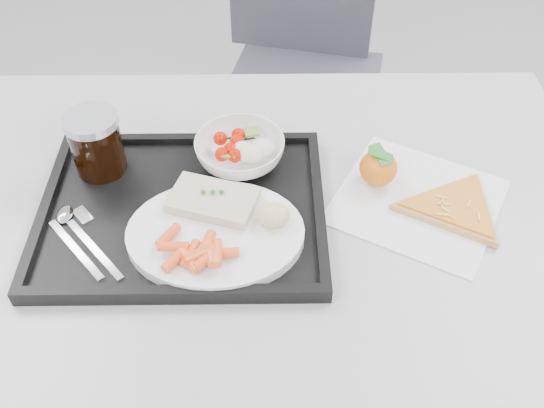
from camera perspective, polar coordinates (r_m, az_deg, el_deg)
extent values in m
cube|color=#BCBCBE|center=(0.99, -2.87, -1.56)|extent=(1.20, 0.80, 0.03)
cylinder|color=#47474C|center=(1.60, -21.72, -1.78)|extent=(0.04, 0.04, 0.72)
cylinder|color=#47474C|center=(1.58, 17.98, -1.48)|extent=(0.04, 0.04, 0.72)
cube|color=#34343C|center=(1.77, 2.85, 10.71)|extent=(0.51, 0.51, 0.04)
cylinder|color=#47474C|center=(1.78, -2.96, 1.09)|extent=(0.03, 0.03, 0.43)
cylinder|color=#47474C|center=(1.80, 8.58, 1.17)|extent=(0.03, 0.03, 0.43)
cylinder|color=#47474C|center=(2.05, -2.71, 8.18)|extent=(0.03, 0.03, 0.43)
cylinder|color=#47474C|center=(2.07, 7.42, 8.19)|extent=(0.03, 0.03, 0.43)
cube|color=black|center=(0.98, -8.35, -0.72)|extent=(0.45, 0.35, 0.01)
cube|color=black|center=(1.09, -7.63, 6.12)|extent=(0.45, 0.02, 0.01)
cube|color=black|center=(0.87, -9.45, -8.13)|extent=(0.45, 0.02, 0.01)
cube|color=black|center=(0.97, 4.42, -0.07)|extent=(0.02, 0.32, 0.01)
cube|color=black|center=(1.03, -20.54, -0.26)|extent=(0.02, 0.32, 0.01)
cylinder|color=white|center=(0.92, -5.33, -2.82)|extent=(0.27, 0.27, 0.02)
cube|color=beige|center=(0.95, -5.59, 0.37)|extent=(0.15, 0.12, 0.02)
sphere|color=#236B1C|center=(0.94, -6.47, 1.13)|extent=(0.01, 0.01, 0.01)
sphere|color=#236B1C|center=(0.94, -5.62, 1.14)|extent=(0.01, 0.01, 0.01)
sphere|color=#236B1C|center=(0.94, -4.77, 1.15)|extent=(0.01, 0.01, 0.01)
ellipsoid|color=tan|center=(0.91, 0.12, -1.05)|extent=(0.06, 0.05, 0.03)
imported|color=white|center=(1.03, -3.04, 4.98)|extent=(0.15, 0.15, 0.05)
cylinder|color=black|center=(1.04, -16.16, 5.29)|extent=(0.08, 0.08, 0.10)
cylinder|color=#A5A8AD|center=(1.01, -16.75, 7.52)|extent=(0.09, 0.09, 0.01)
cube|color=silver|center=(0.95, -18.00, -4.10)|extent=(0.11, 0.12, 0.00)
ellipsoid|color=silver|center=(1.01, -18.93, -0.93)|extent=(0.05, 0.05, 0.01)
cube|color=silver|center=(0.94, -16.38, -4.12)|extent=(0.11, 0.12, 0.00)
cube|color=silver|center=(1.00, -17.38, -1.01)|extent=(0.04, 0.04, 0.00)
cube|color=white|center=(1.02, 13.52, 0.27)|extent=(0.34, 0.33, 0.00)
ellipsoid|color=orange|center=(1.02, 9.97, 3.35)|extent=(0.06, 0.06, 0.06)
cube|color=#236B1C|center=(1.00, 10.18, 4.61)|extent=(0.04, 0.05, 0.02)
cube|color=#236B1C|center=(1.00, 10.18, 4.61)|extent=(0.04, 0.03, 0.02)
cylinder|color=tan|center=(1.02, 16.78, -0.39)|extent=(0.22, 0.22, 0.01)
cylinder|color=#BA4321|center=(1.01, 16.87, -0.08)|extent=(0.20, 0.20, 0.00)
cube|color=#EABC47|center=(1.00, 18.87, -1.11)|extent=(0.01, 0.02, 0.00)
cube|color=#EABC47|center=(0.99, 16.47, -1.13)|extent=(0.02, 0.01, 0.00)
cube|color=#EABC47|center=(1.01, 15.61, 0.64)|extent=(0.02, 0.01, 0.00)
cube|color=#EABC47|center=(1.01, 15.75, 0.15)|extent=(0.01, 0.02, 0.00)
cube|color=#EABC47|center=(0.99, 15.66, -0.98)|extent=(0.02, 0.01, 0.00)
cube|color=#EABC47|center=(0.99, 16.05, -0.57)|extent=(0.01, 0.02, 0.00)
cube|color=#EABC47|center=(1.02, 18.05, 0.03)|extent=(0.01, 0.02, 0.00)
cube|color=#EABC47|center=(1.00, 15.83, 0.00)|extent=(0.02, 0.01, 0.00)
cylinder|color=#F95623|center=(0.88, -7.66, -4.63)|extent=(0.03, 0.05, 0.01)
cylinder|color=#F95623|center=(0.86, -5.81, -4.61)|extent=(0.02, 0.05, 0.01)
cylinder|color=#F95623|center=(0.87, -7.77, -5.30)|extent=(0.04, 0.05, 0.01)
cylinder|color=#F95623|center=(0.86, -5.18, -4.63)|extent=(0.02, 0.04, 0.01)
cylinder|color=#F95623|center=(0.88, -6.22, -3.72)|extent=(0.03, 0.05, 0.01)
cylinder|color=#F95623|center=(0.90, -9.75, -2.95)|extent=(0.04, 0.05, 0.01)
cylinder|color=#F95623|center=(0.87, -4.55, -4.61)|extent=(0.05, 0.02, 0.01)
cylinder|color=#F95623|center=(0.86, -6.91, -4.63)|extent=(0.05, 0.04, 0.01)
cylinder|color=#F95623|center=(0.87, -9.16, -5.16)|extent=(0.04, 0.04, 0.01)
cylinder|color=#F95623|center=(0.86, -6.20, -5.15)|extent=(0.04, 0.04, 0.01)
cylinder|color=#F95623|center=(0.88, -9.27, -3.96)|extent=(0.04, 0.02, 0.01)
sphere|color=#B21400|center=(1.02, -3.92, 5.14)|extent=(0.02, 0.02, 0.02)
sphere|color=#B21400|center=(1.03, -3.32, 5.86)|extent=(0.02, 0.02, 0.02)
sphere|color=#B21400|center=(1.01, -4.74, 4.67)|extent=(0.02, 0.02, 0.02)
sphere|color=#B21400|center=(1.04, -4.90, 6.16)|extent=(0.02, 0.02, 0.02)
sphere|color=#B21400|center=(1.01, -3.52, 4.58)|extent=(0.02, 0.02, 0.02)
sphere|color=#B21400|center=(1.05, -3.18, 6.51)|extent=(0.02, 0.02, 0.02)
ellipsoid|color=silver|center=(1.02, -2.77, 5.07)|extent=(0.04, 0.04, 0.03)
ellipsoid|color=silver|center=(1.02, -0.80, 5.31)|extent=(0.04, 0.04, 0.03)
ellipsoid|color=silver|center=(1.01, -1.91, 4.74)|extent=(0.04, 0.04, 0.03)
ellipsoid|color=silver|center=(1.01, -2.32, 4.77)|extent=(0.04, 0.04, 0.03)
ellipsoid|color=silver|center=(1.02, -1.09, 5.24)|extent=(0.04, 0.04, 0.03)
cube|color=olive|center=(1.01, -4.10, 4.87)|extent=(0.03, 0.03, 0.00)
cube|color=olive|center=(1.05, -1.92, 6.80)|extent=(0.03, 0.03, 0.00)
cube|color=olive|center=(1.01, -3.62, 4.94)|extent=(0.03, 0.03, 0.00)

